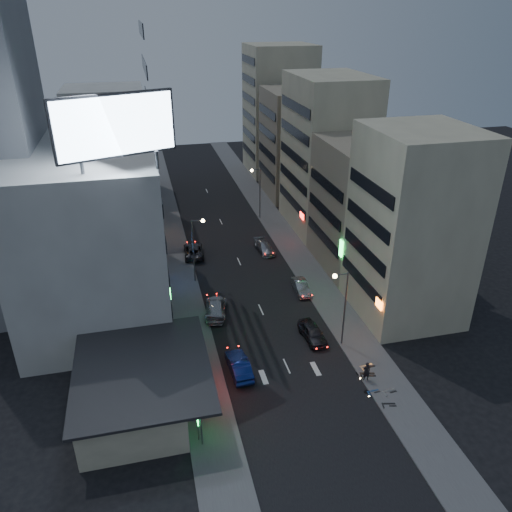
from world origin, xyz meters
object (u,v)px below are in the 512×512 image
object	(u,v)px
parked_car_right_mid	(301,287)
scooter_black_a	(396,398)
scooter_silver_b	(372,358)
scooter_silver_a	(394,383)
parked_car_right_near	(313,332)
parked_car_right_far	(265,247)
road_car_blue	(239,365)
person	(366,371)
road_car_silver	(216,308)
scooter_blue	(379,384)
scooter_black_b	(375,367)
parked_car_left	(193,251)

from	to	relation	value
parked_car_right_mid	scooter_black_a	world-z (taller)	parked_car_right_mid
scooter_silver_b	scooter_silver_a	bearing A→B (deg)	177.55
parked_car_right_near	parked_car_right_far	xyz separation A→B (m)	(0.28, 20.57, -0.10)
parked_car_right_far	scooter_black_a	bearing A→B (deg)	-90.17
parked_car_right_mid	scooter_silver_a	world-z (taller)	parked_car_right_mid
road_car_blue	scooter_silver_a	xyz separation A→B (m)	(12.79, -5.40, -0.13)
road_car_blue	person	bearing A→B (deg)	158.08
road_car_silver	parked_car_right_near	bearing A→B (deg)	153.83
parked_car_right_near	parked_car_right_far	bearing A→B (deg)	85.17
road_car_blue	scooter_blue	world-z (taller)	road_car_blue
road_car_blue	scooter_black_a	world-z (taller)	road_car_blue
parked_car_right_near	road_car_silver	distance (m)	11.07
scooter_black_a	scooter_blue	bearing A→B (deg)	31.18
parked_car_right_mid	parked_car_right_far	world-z (taller)	parked_car_right_mid
parked_car_right_far	scooter_black_a	xyz separation A→B (m)	(3.50, -30.98, -0.03)
road_car_blue	scooter_black_b	size ratio (longest dim) A/B	2.38
person	scooter_blue	bearing A→B (deg)	114.59
parked_car_right_mid	road_car_silver	distance (m)	10.76
scooter_silver_a	scooter_silver_b	size ratio (longest dim) A/B	0.88
parked_car_right_mid	person	size ratio (longest dim) A/B	2.14
scooter_black_b	scooter_silver_b	size ratio (longest dim) A/B	1.01
parked_car_right_far	scooter_silver_b	world-z (taller)	scooter_silver_b
parked_car_left	scooter_blue	distance (m)	32.60
road_car_blue	parked_car_right_mid	bearing A→B (deg)	-131.42
scooter_silver_b	parked_car_right_near	bearing A→B (deg)	30.57
parked_car_right_mid	scooter_silver_b	distance (m)	14.43
parked_car_right_far	scooter_silver_b	xyz separation A→B (m)	(3.86, -25.67, 0.06)
parked_car_right_far	road_car_blue	world-z (taller)	road_car_blue
scooter_silver_a	scooter_blue	bearing A→B (deg)	73.61
scooter_black_a	scooter_silver_a	bearing A→B (deg)	-10.79
parked_car_left	scooter_black_a	bearing A→B (deg)	116.19
road_car_silver	scooter_black_a	size ratio (longest dim) A/B	3.19
person	scooter_black_b	world-z (taller)	person
scooter_silver_a	scooter_silver_b	distance (m)	3.66
scooter_black_a	scooter_silver_a	xyz separation A→B (m)	(0.74, 1.68, 0.02)
parked_car_right_near	scooter_silver_b	world-z (taller)	parked_car_right_near
parked_car_left	scooter_silver_a	world-z (taller)	parked_car_left
scooter_blue	scooter_silver_b	size ratio (longest dim) A/B	0.81
parked_car_left	scooter_black_b	size ratio (longest dim) A/B	2.65
parked_car_right_near	person	size ratio (longest dim) A/B	2.37
scooter_black_a	scooter_blue	distance (m)	2.03
parked_car_right_near	scooter_black_a	world-z (taller)	parked_car_right_near
parked_car_right_near	scooter_black_a	distance (m)	11.07
scooter_black_b	scooter_blue	bearing A→B (deg)	176.07
person	scooter_black_a	size ratio (longest dim) A/B	1.12
parked_car_right_far	road_car_silver	world-z (taller)	road_car_silver
road_car_silver	scooter_black_b	size ratio (longest dim) A/B	2.71
parked_car_right_near	person	bearing A→B (deg)	-74.30
road_car_blue	scooter_blue	distance (m)	12.52
parked_car_right_near	parked_car_right_mid	xyz separation A→B (m)	(1.76, 9.14, -0.10)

